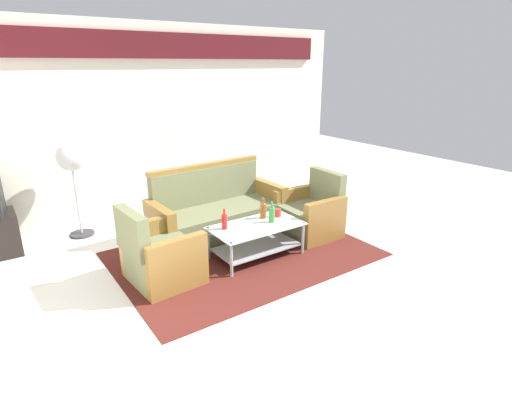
# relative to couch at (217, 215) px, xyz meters

# --- Properties ---
(ground_plane) EXTENTS (14.00, 14.00, 0.00)m
(ground_plane) POSITION_rel_couch_xyz_m (-0.06, -1.49, -0.32)
(ground_plane) COLOR white
(wall_back) EXTENTS (6.52, 0.19, 2.80)m
(wall_back) POSITION_rel_couch_xyz_m (-0.06, 1.56, 1.16)
(wall_back) COLOR silver
(wall_back) RESTS_ON ground
(rug) EXTENTS (3.00, 2.11, 0.01)m
(rug) POSITION_rel_couch_xyz_m (-0.01, -0.66, -0.31)
(rug) COLOR #511E19
(rug) RESTS_ON ground
(couch) EXTENTS (1.83, 0.81, 0.96)m
(couch) POSITION_rel_couch_xyz_m (0.00, 0.00, 0.00)
(couch) COLOR #6B704C
(couch) RESTS_ON rug
(armchair_left) EXTENTS (0.75, 0.81, 0.85)m
(armchair_left) POSITION_rel_couch_xyz_m (-1.09, -0.69, -0.03)
(armchair_left) COLOR #6B704C
(armchair_left) RESTS_ON rug
(armchair_right) EXTENTS (0.71, 0.77, 0.85)m
(armchair_right) POSITION_rel_couch_xyz_m (1.08, -0.65, -0.03)
(armchair_right) COLOR #6B704C
(armchair_right) RESTS_ON rug
(coffee_table) EXTENTS (1.10, 0.60, 0.40)m
(coffee_table) POSITION_rel_couch_xyz_m (0.08, -0.79, -0.04)
(coffee_table) COLOR silver
(coffee_table) RESTS_ON rug
(bottle_green) EXTENTS (0.07, 0.07, 0.26)m
(bottle_green) POSITION_rel_couch_xyz_m (0.30, -0.81, 0.19)
(bottle_green) COLOR #2D8C38
(bottle_green) RESTS_ON coffee_table
(bottle_brown) EXTENTS (0.08, 0.08, 0.26)m
(bottle_brown) POSITION_rel_couch_xyz_m (0.29, -0.64, 0.19)
(bottle_brown) COLOR brown
(bottle_brown) RESTS_ON coffee_table
(bottle_red) EXTENTS (0.06, 0.06, 0.25)m
(bottle_red) POSITION_rel_couch_xyz_m (-0.28, -0.67, 0.19)
(bottle_red) COLOR red
(bottle_red) RESTS_ON coffee_table
(cup) EXTENTS (0.08, 0.08, 0.10)m
(cup) POSITION_rel_couch_xyz_m (0.47, -0.70, 0.14)
(cup) COLOR red
(cup) RESTS_ON coffee_table
(pedestal_fan) EXTENTS (0.36, 0.36, 1.27)m
(pedestal_fan) POSITION_rel_couch_xyz_m (-1.51, 1.11, 0.70)
(pedestal_fan) COLOR #2D2D33
(pedestal_fan) RESTS_ON ground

